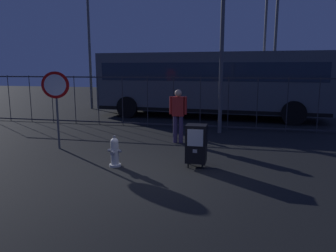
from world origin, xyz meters
The scene contains 12 objects.
ground_plane centered at (0.00, 0.00, 0.00)m, with size 60.00×60.00×0.00m, color black.
fire_hydrant centered at (-0.84, 0.48, 0.35)m, with size 0.33×0.31×0.75m.
newspaper_box_primary centered at (1.06, 0.86, 0.57)m, with size 0.48×0.42×1.02m.
stop_sign centered at (-3.09, 1.74, 1.60)m, with size 0.71×0.31×2.23m.
pedestrian centered at (0.16, 3.26, 0.95)m, with size 0.55×0.22×1.67m.
traffic_cone centered at (0.84, 3.62, 0.26)m, with size 0.36×0.36×0.53m.
fence_barrier centered at (0.00, 5.87, 1.02)m, with size 18.03×0.04×2.00m.
bus_near centered at (0.59, 8.87, 1.71)m, with size 10.63×3.28×3.00m.
bus_far centered at (-0.33, 12.80, 1.71)m, with size 10.72×3.73×3.00m.
street_light_near_left centered at (-6.30, 10.61, 3.83)m, with size 0.32×0.32×6.56m.
street_light_far_left centered at (3.21, 12.66, 4.25)m, with size 0.32×0.32×7.36m.
street_light_far_right centered at (3.59, 10.60, 4.84)m, with size 0.32×0.32×8.52m.
Camera 1 is at (2.05, -6.59, 2.34)m, focal length 34.82 mm.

